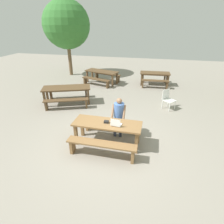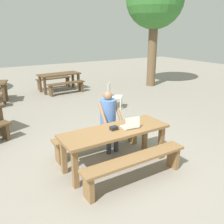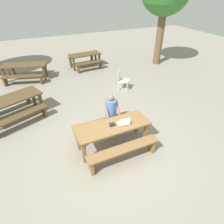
# 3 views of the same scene
# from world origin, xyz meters

# --- Properties ---
(ground_plane) EXTENTS (30.00, 30.00, 0.00)m
(ground_plane) POSITION_xyz_m (0.00, 0.00, 0.00)
(ground_plane) COLOR gray
(picnic_table_front) EXTENTS (2.04, 0.71, 0.73)m
(picnic_table_front) POSITION_xyz_m (0.00, 0.00, 0.62)
(picnic_table_front) COLOR olive
(picnic_table_front) RESTS_ON ground
(bench_near) EXTENTS (1.95, 0.30, 0.46)m
(bench_near) POSITION_xyz_m (0.00, -0.64, 0.35)
(bench_near) COLOR olive
(bench_near) RESTS_ON ground
(bench_far) EXTENTS (1.95, 0.30, 0.46)m
(bench_far) POSITION_xyz_m (0.00, 0.64, 0.35)
(bench_far) COLOR olive
(bench_far) RESTS_ON ground
(laptop) EXTENTS (0.31, 0.27, 0.23)m
(laptop) POSITION_xyz_m (0.29, -0.09, 0.79)
(laptop) COLOR white
(laptop) RESTS_ON picnic_table_front
(small_pouch) EXTENTS (0.13, 0.10, 0.07)m
(small_pouch) POSITION_xyz_m (-0.03, -0.00, 0.77)
(small_pouch) COLOR black
(small_pouch) RESTS_ON picnic_table_front
(person_seated) EXTENTS (0.44, 0.42, 1.29)m
(person_seated) POSITION_xyz_m (0.23, 0.61, 0.76)
(person_seated) COLOR #333847
(person_seated) RESTS_ON ground
(plastic_chair) EXTENTS (0.62, 0.62, 0.83)m
(plastic_chair) POSITION_xyz_m (1.88, 3.10, 0.44)
(plastic_chair) COLOR white
(plastic_chair) RESTS_ON ground
(picnic_table_mid) EXTENTS (2.14, 1.28, 0.75)m
(picnic_table_mid) POSITION_xyz_m (-1.90, 5.95, 0.64)
(picnic_table_mid) COLOR brown
(picnic_table_mid) RESTS_ON ground
(bench_mid_south) EXTENTS (1.82, 0.81, 0.44)m
(bench_mid_south) POSITION_xyz_m (-2.08, 5.34, 0.33)
(bench_mid_south) COLOR brown
(bench_mid_south) RESTS_ON ground
(bench_mid_north) EXTENTS (1.82, 0.81, 0.44)m
(bench_mid_north) POSITION_xyz_m (-1.72, 6.55, 0.33)
(bench_mid_north) COLOR brown
(bench_mid_north) RESTS_ON ground
(picnic_table_rear) EXTENTS (2.26, 1.51, 0.77)m
(picnic_table_rear) POSITION_xyz_m (-2.58, 2.62, 0.66)
(picnic_table_rear) COLOR brown
(picnic_table_rear) RESTS_ON ground
(bench_rear_south) EXTENTS (1.88, 0.96, 0.43)m
(bench_rear_south) POSITION_xyz_m (-2.36, 2.03, 0.33)
(bench_rear_south) COLOR brown
(bench_rear_south) RESTS_ON ground
(bench_rear_north) EXTENTS (1.88, 0.96, 0.43)m
(bench_rear_north) POSITION_xyz_m (-2.81, 3.21, 0.33)
(bench_rear_north) COLOR brown
(bench_rear_north) RESTS_ON ground
(picnic_table_distant) EXTENTS (1.75, 0.84, 0.74)m
(picnic_table_distant) POSITION_xyz_m (1.24, 6.33, 0.62)
(picnic_table_distant) COLOR brown
(picnic_table_distant) RESTS_ON ground
(bench_distant_south) EXTENTS (1.55, 0.41, 0.47)m
(bench_distant_south) POSITION_xyz_m (1.29, 5.69, 0.34)
(bench_distant_south) COLOR brown
(bench_distant_south) RESTS_ON ground
(bench_distant_north) EXTENTS (1.55, 0.41, 0.47)m
(bench_distant_north) POSITION_xyz_m (1.20, 6.97, 0.34)
(bench_distant_north) COLOR brown
(bench_distant_north) RESTS_ON ground
(tree_left) EXTENTS (3.00, 3.00, 4.73)m
(tree_left) POSITION_xyz_m (-4.57, 7.34, 3.22)
(tree_left) COLOR brown
(tree_left) RESTS_ON ground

